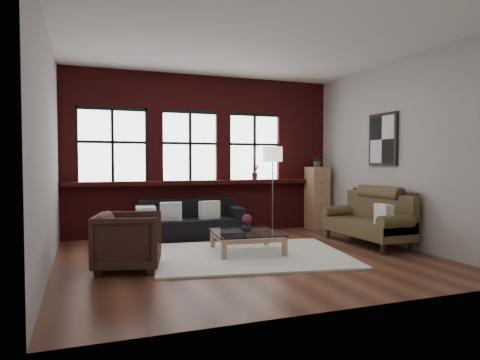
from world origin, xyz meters
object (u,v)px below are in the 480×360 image
object	(u,v)px
drawer_chest	(317,198)
coffee_table	(247,243)
dark_sofa	(192,220)
vase	(247,226)
armchair	(129,241)
vintage_settee	(366,217)
floor_lamp	(273,186)

from	to	relation	value
drawer_chest	coffee_table	bearing A→B (deg)	-142.00
dark_sofa	vase	xyz separation A→B (m)	(0.49, -1.64, 0.08)
armchair	drawer_chest	xyz separation A→B (m)	(4.21, 2.29, 0.29)
vintage_settee	dark_sofa	bearing A→B (deg)	147.74
vase	floor_lamp	xyz separation A→B (m)	(1.23, 1.71, 0.53)
dark_sofa	vintage_settee	bearing A→B (deg)	-32.26
vintage_settee	vase	distance (m)	2.21
coffee_table	vintage_settee	bearing A→B (deg)	-1.73
dark_sofa	vase	world-z (taller)	dark_sofa
dark_sofa	drawer_chest	world-z (taller)	drawer_chest
coffee_table	dark_sofa	bearing A→B (deg)	106.72
armchair	floor_lamp	xyz separation A→B (m)	(3.09, 2.16, 0.57)
drawer_chest	vintage_settee	bearing A→B (deg)	-94.14
vase	vintage_settee	bearing A→B (deg)	-1.73
vintage_settee	vase	xyz separation A→B (m)	(-2.21, 0.07, -0.06)
coffee_table	floor_lamp	world-z (taller)	floor_lamp
armchair	vase	xyz separation A→B (m)	(1.86, 0.45, 0.04)
armchair	vase	size ratio (longest dim) A/B	5.03
coffee_table	floor_lamp	size ratio (longest dim) A/B	0.55
armchair	vintage_settee	bearing A→B (deg)	-71.52
coffee_table	vase	world-z (taller)	vase
dark_sofa	vintage_settee	distance (m)	3.20
armchair	floor_lamp	world-z (taller)	floor_lamp
dark_sofa	vase	distance (m)	1.71
armchair	vase	world-z (taller)	armchair
vintage_settee	coffee_table	distance (m)	2.23
drawer_chest	floor_lamp	world-z (taller)	floor_lamp
vase	dark_sofa	bearing A→B (deg)	106.72
vintage_settee	drawer_chest	world-z (taller)	drawer_chest
floor_lamp	drawer_chest	bearing A→B (deg)	6.19
armchair	floor_lamp	distance (m)	3.82
vintage_settee	floor_lamp	bearing A→B (deg)	118.88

